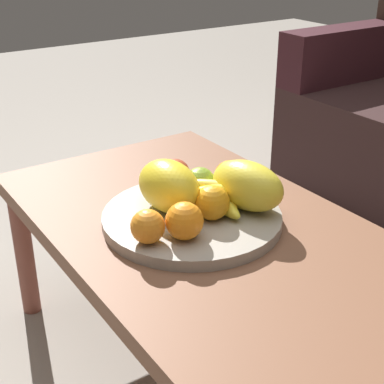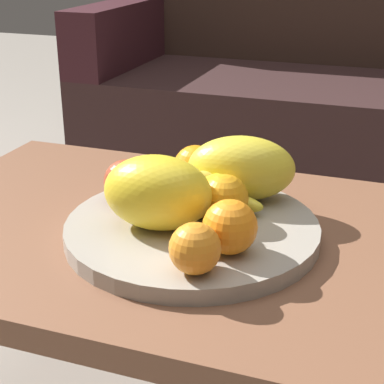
% 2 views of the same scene
% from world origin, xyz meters
% --- Properties ---
extents(ground_plane, '(8.00, 8.00, 0.00)m').
position_xyz_m(ground_plane, '(0.00, 0.00, 0.00)').
color(ground_plane, gray).
extents(coffee_table, '(1.07, 0.61, 0.42)m').
position_xyz_m(coffee_table, '(0.00, 0.00, 0.37)').
color(coffee_table, brown).
rests_on(coffee_table, ground_plane).
extents(fruit_bowl, '(0.39, 0.39, 0.03)m').
position_xyz_m(fruit_bowl, '(-0.03, -0.02, 0.43)').
color(fruit_bowl, '#A1998D').
rests_on(fruit_bowl, coffee_table).
extents(melon_large_front, '(0.17, 0.12, 0.11)m').
position_xyz_m(melon_large_front, '(-0.08, -0.05, 0.50)').
color(melon_large_front, yellow).
rests_on(melon_large_front, fruit_bowl).
extents(melon_smaller_beside, '(0.20, 0.14, 0.11)m').
position_xyz_m(melon_smaller_beside, '(0.01, 0.09, 0.49)').
color(melon_smaller_beside, yellow).
rests_on(melon_smaller_beside, fruit_bowl).
extents(orange_front, '(0.07, 0.07, 0.07)m').
position_xyz_m(orange_front, '(0.01, 0.00, 0.48)').
color(orange_front, orange).
rests_on(orange_front, fruit_bowl).
extents(orange_left, '(0.08, 0.08, 0.08)m').
position_xyz_m(orange_left, '(0.05, -0.09, 0.48)').
color(orange_left, orange).
rests_on(orange_left, fruit_bowl).
extents(orange_right, '(0.08, 0.08, 0.08)m').
position_xyz_m(orange_right, '(-0.08, 0.11, 0.48)').
color(orange_right, orange).
rests_on(orange_right, fruit_bowl).
extents(orange_back, '(0.07, 0.07, 0.07)m').
position_xyz_m(orange_back, '(0.02, -0.16, 0.48)').
color(orange_back, orange).
rests_on(orange_back, fruit_bowl).
extents(apple_front, '(0.07, 0.07, 0.07)m').
position_xyz_m(apple_front, '(-0.09, 0.04, 0.48)').
color(apple_front, olive).
rests_on(apple_front, fruit_bowl).
extents(apple_left, '(0.07, 0.07, 0.07)m').
position_xyz_m(apple_left, '(-0.16, 0.02, 0.48)').
color(apple_left, '#AF4429').
rests_on(apple_left, fruit_bowl).
extents(banana_bunch, '(0.17, 0.15, 0.06)m').
position_xyz_m(banana_bunch, '(-0.02, 0.04, 0.47)').
color(banana_bunch, yellow).
rests_on(banana_bunch, fruit_bowl).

